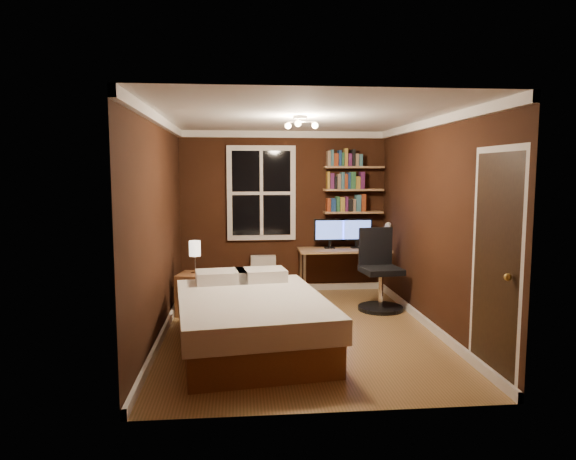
{
  "coord_description": "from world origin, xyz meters",
  "views": [
    {
      "loc": [
        -0.68,
        -5.89,
        1.88
      ],
      "look_at": [
        -0.09,
        0.45,
        1.16
      ],
      "focal_mm": 32.0,
      "sensor_mm": 36.0,
      "label": 1
    }
  ],
  "objects": [
    {
      "name": "window",
      "position": [
        -0.35,
        2.06,
        1.55
      ],
      "size": [
        1.06,
        0.06,
        1.46
      ],
      "primitive_type": "cube",
      "color": "silver",
      "rests_on": "wall_back"
    },
    {
      "name": "monitor_left",
      "position": [
        0.7,
        1.88,
        0.93
      ],
      "size": [
        0.49,
        0.12,
        0.46
      ],
      "primitive_type": null,
      "color": "black",
      "rests_on": "desk"
    },
    {
      "name": "nightstand",
      "position": [
        -1.28,
        0.85,
        0.27
      ],
      "size": [
        0.52,
        0.52,
        0.54
      ],
      "primitive_type": "cube",
      "rotation": [
        0.0,
        0.0,
        -0.23
      ],
      "color": "brown",
      "rests_on": "ground"
    },
    {
      "name": "monitor_right",
      "position": [
        1.12,
        1.88,
        0.93
      ],
      "size": [
        0.49,
        0.12,
        0.46
      ],
      "primitive_type": null,
      "color": "black",
      "rests_on": "desk"
    },
    {
      "name": "office_chair",
      "position": [
        1.21,
        0.87,
        0.44
      ],
      "size": [
        0.61,
        0.61,
        1.11
      ],
      "rotation": [
        0.0,
        0.0,
        0.12
      ],
      "color": "black",
      "rests_on": "ground"
    },
    {
      "name": "desk",
      "position": [
        0.95,
        1.8,
        0.64
      ],
      "size": [
        1.48,
        0.55,
        0.7
      ],
      "color": "#987249",
      "rests_on": "ground"
    },
    {
      "name": "radiator",
      "position": [
        -0.33,
        1.99,
        0.29
      ],
      "size": [
        0.39,
        0.14,
        0.58
      ],
      "primitive_type": "cube",
      "color": "silver",
      "rests_on": "ground"
    },
    {
      "name": "books_row_upper",
      "position": [
        1.08,
        1.98,
        2.08
      ],
      "size": [
        0.6,
        0.16,
        0.23
      ],
      "primitive_type": null,
      "color": "#296039",
      "rests_on": "bookshelf_upper"
    },
    {
      "name": "bookshelf_lower",
      "position": [
        1.08,
        1.98,
        1.25
      ],
      "size": [
        0.92,
        0.22,
        0.03
      ],
      "primitive_type": "cube",
      "color": "#987249",
      "rests_on": "wall_back"
    },
    {
      "name": "bedside_lamp",
      "position": [
        -1.28,
        0.85,
        0.76
      ],
      "size": [
        0.15,
        0.15,
        0.44
      ],
      "primitive_type": null,
      "color": "#F6E6D0",
      "rests_on": "nightstand"
    },
    {
      "name": "desk_lamp",
      "position": [
        1.55,
        1.73,
        0.92
      ],
      "size": [
        0.14,
        0.32,
        0.44
      ],
      "primitive_type": null,
      "color": "silver",
      "rests_on": "desk"
    },
    {
      "name": "floor",
      "position": [
        0.0,
        0.0,
        0.0
      ],
      "size": [
        4.2,
        4.2,
        0.0
      ],
      "primitive_type": "plane",
      "color": "brown",
      "rests_on": "ground"
    },
    {
      "name": "bed",
      "position": [
        -0.58,
        -0.55,
        0.3
      ],
      "size": [
        1.76,
        2.26,
        0.71
      ],
      "rotation": [
        0.0,
        0.0,
        0.13
      ],
      "color": "brown",
      "rests_on": "ground"
    },
    {
      "name": "door_knob",
      "position": [
        1.55,
        -1.85,
        1.0
      ],
      "size": [
        0.06,
        0.06,
        0.06
      ],
      "primitive_type": "sphere",
      "color": "gold",
      "rests_on": "door"
    },
    {
      "name": "wall_right",
      "position": [
        1.6,
        0.0,
        1.25
      ],
      "size": [
        0.04,
        4.2,
        2.5
      ],
      "primitive_type": "cube",
      "color": "black",
      "rests_on": "ground"
    },
    {
      "name": "books_row_lower",
      "position": [
        1.08,
        1.98,
        1.38
      ],
      "size": [
        0.54,
        0.16,
        0.23
      ],
      "primitive_type": null,
      "color": "#92391A",
      "rests_on": "bookshelf_lower"
    },
    {
      "name": "door",
      "position": [
        1.59,
        -1.55,
        1.02
      ],
      "size": [
        0.03,
        0.82,
        2.05
      ],
      "primitive_type": null,
      "color": "black",
      "rests_on": "ground"
    },
    {
      "name": "books_row_middle",
      "position": [
        1.08,
        1.98,
        1.73
      ],
      "size": [
        0.6,
        0.16,
        0.23
      ],
      "primitive_type": null,
      "color": "navy",
      "rests_on": "bookshelf_middle"
    },
    {
      "name": "ceiling",
      "position": [
        0.0,
        0.0,
        2.5
      ],
      "size": [
        3.2,
        4.2,
        0.02
      ],
      "primitive_type": "cube",
      "color": "white",
      "rests_on": "wall_back"
    },
    {
      "name": "wall_back",
      "position": [
        0.0,
        2.1,
        1.25
      ],
      "size": [
        3.2,
        0.04,
        2.5
      ],
      "primitive_type": "cube",
      "color": "black",
      "rests_on": "ground"
    },
    {
      "name": "wall_left",
      "position": [
        -1.6,
        0.0,
        1.25
      ],
      "size": [
        0.04,
        4.2,
        2.5
      ],
      "primitive_type": "cube",
      "color": "black",
      "rests_on": "ground"
    },
    {
      "name": "ceiling_fixture",
      "position": [
        0.0,
        -0.1,
        2.4
      ],
      "size": [
        0.44,
        0.44,
        0.18
      ],
      "primitive_type": null,
      "color": "beige",
      "rests_on": "ceiling"
    },
    {
      "name": "bookshelf_upper",
      "position": [
        1.08,
        1.98,
        1.95
      ],
      "size": [
        0.92,
        0.22,
        0.03
      ],
      "primitive_type": "cube",
      "color": "#987249",
      "rests_on": "wall_back"
    },
    {
      "name": "bookshelf_middle",
      "position": [
        1.08,
        1.98,
        1.6
      ],
      "size": [
        0.92,
        0.22,
        0.03
      ],
      "primitive_type": "cube",
      "color": "#987249",
      "rests_on": "wall_back"
    }
  ]
}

